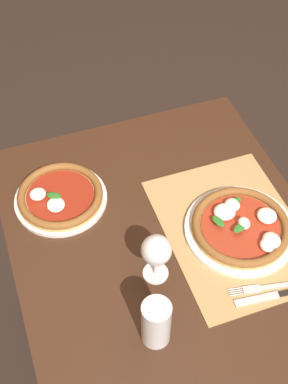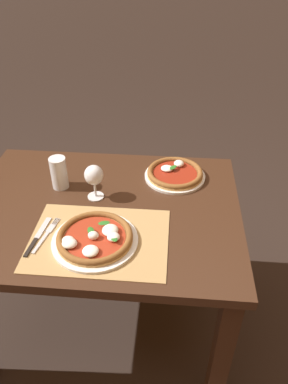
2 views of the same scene
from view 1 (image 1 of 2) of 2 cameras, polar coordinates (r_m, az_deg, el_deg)
name	(u,v)px [view 1 (image 1 of 2)]	position (r m, az deg, el deg)	size (l,w,h in m)	color
ground_plane	(165,363)	(2.14, 2.29, -17.80)	(24.00, 24.00, 0.00)	black
dining_table	(172,278)	(1.58, 2.99, -9.17)	(1.14, 0.86, 0.74)	#382114
paper_placemat	(233,230)	(1.55, 9.44, -4.00)	(0.51, 0.38, 0.00)	#A88451
pizza_near	(241,227)	(1.54, 10.33, -3.66)	(0.32, 0.32, 0.05)	silver
pizza_far	(60,197)	(1.61, -8.96, -0.49)	(0.28, 0.28, 0.05)	silver
wine_glass	(156,252)	(1.36, 1.31, -6.38)	(0.08, 0.08, 0.16)	silver
pint_glass	(156,323)	(1.31, 1.30, -13.82)	(0.07, 0.07, 0.15)	silver
fork	(265,288)	(1.46, 12.76, -9.92)	(0.05, 0.20, 0.00)	#B7B7BC
knife	(274,296)	(1.45, 13.67, -10.69)	(0.04, 0.22, 0.01)	black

